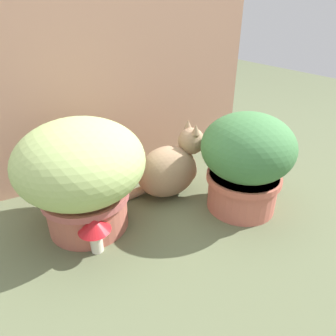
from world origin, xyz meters
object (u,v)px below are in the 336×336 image
(leafy_planter, at_px, (246,160))
(mushroom_ornament_pink, at_px, (106,209))
(cat, at_px, (171,168))
(grass_planter, at_px, (82,172))
(mushroom_ornament_red, at_px, (94,227))

(leafy_planter, relative_size, mushroom_ornament_pink, 2.77)
(leafy_planter, distance_m, cat, 0.31)
(leafy_planter, height_order, mushroom_ornament_pink, leafy_planter)
(cat, height_order, mushroom_ornament_pink, cat)
(leafy_planter, distance_m, mushroom_ornament_pink, 0.54)
(grass_planter, relative_size, leafy_planter, 1.11)
(cat, xyz_separation_m, mushroom_ornament_red, (-0.38, -0.18, -0.02))
(grass_planter, xyz_separation_m, leafy_planter, (0.56, -0.18, -0.02))
(grass_planter, relative_size, mushroom_ornament_red, 3.15)
(leafy_planter, xyz_separation_m, cat, (-0.19, 0.22, -0.09))
(grass_planter, bearing_deg, mushroom_ornament_pink, -57.72)
(cat, bearing_deg, grass_planter, -173.64)
(grass_planter, distance_m, mushroom_ornament_red, 0.19)
(mushroom_ornament_pink, height_order, mushroom_ornament_red, mushroom_ornament_pink)
(mushroom_ornament_pink, distance_m, mushroom_ornament_red, 0.09)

